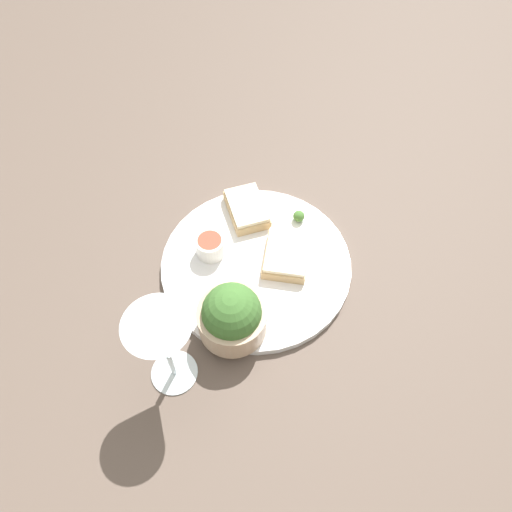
{
  "coord_description": "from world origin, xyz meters",
  "views": [
    {
      "loc": [
        0.45,
        -0.01,
        0.73
      ],
      "look_at": [
        0.0,
        0.0,
        0.03
      ],
      "focal_mm": 35.0,
      "sensor_mm": 36.0,
      "label": 1
    }
  ],
  "objects_px": {
    "cheese_toast_far": "(247,209)",
    "wine_glass": "(163,342)",
    "sauce_ramekin": "(210,246)",
    "cheese_toast_near": "(286,255)",
    "salad_bowl": "(232,316)"
  },
  "relations": [
    {
      "from": "wine_glass",
      "to": "cheese_toast_far",
      "type": "bearing_deg",
      "value": 158.97
    },
    {
      "from": "sauce_ramekin",
      "to": "wine_glass",
      "type": "relative_size",
      "value": 0.3
    },
    {
      "from": "cheese_toast_far",
      "to": "wine_glass",
      "type": "distance_m",
      "value": 0.33
    },
    {
      "from": "sauce_ramekin",
      "to": "cheese_toast_near",
      "type": "distance_m",
      "value": 0.13
    },
    {
      "from": "cheese_toast_far",
      "to": "wine_glass",
      "type": "bearing_deg",
      "value": -21.03
    },
    {
      "from": "cheese_toast_far",
      "to": "wine_glass",
      "type": "height_order",
      "value": "wine_glass"
    },
    {
      "from": "cheese_toast_near",
      "to": "cheese_toast_far",
      "type": "bearing_deg",
      "value": -147.04
    },
    {
      "from": "sauce_ramekin",
      "to": "cheese_toast_near",
      "type": "xyz_separation_m",
      "value": [
        0.02,
        0.13,
        -0.01
      ]
    },
    {
      "from": "cheese_toast_far",
      "to": "wine_glass",
      "type": "relative_size",
      "value": 0.64
    },
    {
      "from": "cheese_toast_far",
      "to": "sauce_ramekin",
      "type": "bearing_deg",
      "value": -36.68
    },
    {
      "from": "cheese_toast_near",
      "to": "wine_glass",
      "type": "distance_m",
      "value": 0.28
    },
    {
      "from": "salad_bowl",
      "to": "sauce_ramekin",
      "type": "xyz_separation_m",
      "value": [
        -0.14,
        -0.04,
        -0.02
      ]
    },
    {
      "from": "salad_bowl",
      "to": "cheese_toast_far",
      "type": "xyz_separation_m",
      "value": [
        -0.23,
        0.02,
        -0.03
      ]
    },
    {
      "from": "sauce_ramekin",
      "to": "cheese_toast_far",
      "type": "xyz_separation_m",
      "value": [
        -0.08,
        0.06,
        -0.01
      ]
    },
    {
      "from": "salad_bowl",
      "to": "sauce_ramekin",
      "type": "relative_size",
      "value": 2.16
    }
  ]
}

